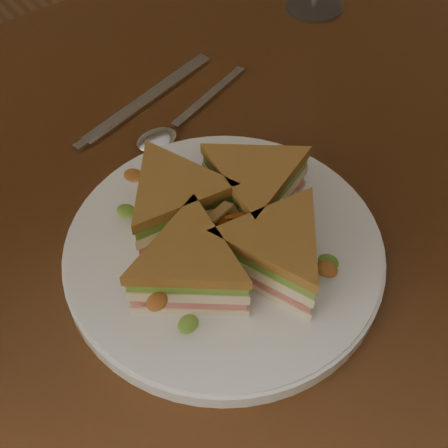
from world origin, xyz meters
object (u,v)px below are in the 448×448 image
(table, at_px, (163,268))
(sandwich_wedges, at_px, (224,228))
(plate, at_px, (224,252))
(spoon, at_px, (170,129))
(knife, at_px, (141,104))

(table, xyz_separation_m, sandwich_wedges, (0.02, -0.09, 0.14))
(plate, relative_size, spoon, 1.66)
(sandwich_wedges, bearing_deg, spoon, 72.19)
(table, relative_size, plate, 4.05)
(sandwich_wedges, height_order, spoon, sandwich_wedges)
(table, height_order, sandwich_wedges, sandwich_wedges)
(table, bearing_deg, plate, -76.36)
(spoon, bearing_deg, sandwich_wedges, -124.42)
(table, bearing_deg, spoon, 49.11)
(plate, relative_size, sandwich_wedges, 1.18)
(spoon, bearing_deg, knife, 75.31)
(table, height_order, plate, plate)
(spoon, bearing_deg, plate, -124.42)
(sandwich_wedges, relative_size, knife, 1.18)
(plate, height_order, knife, plate)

